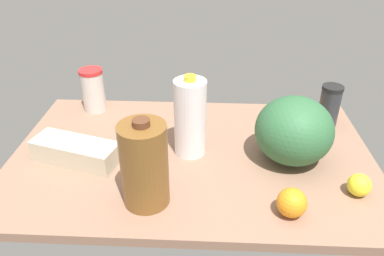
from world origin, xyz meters
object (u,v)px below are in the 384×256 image
(tumbler_cup, at_px, (93,90))
(orange_far_back, at_px, (298,107))
(egg_carton, at_px, (76,151))
(watermelon, at_px, (294,131))
(orange_by_jug, at_px, (292,203))
(lemon_near_front, at_px, (359,185))
(shaker_bottle, at_px, (329,105))
(chocolate_milk_jug, at_px, (144,165))
(milk_jug, at_px, (190,118))

(tumbler_cup, relative_size, orange_far_back, 2.40)
(tumbler_cup, height_order, egg_carton, tumbler_cup)
(watermelon, relative_size, orange_by_jug, 3.03)
(egg_carton, height_order, lemon_near_front, egg_carton)
(tumbler_cup, height_order, shaker_bottle, tumbler_cup)
(chocolate_milk_jug, distance_m, orange_by_jug, 0.40)
(milk_jug, bearing_deg, chocolate_milk_jug, -113.53)
(milk_jug, height_order, chocolate_milk_jug, milk_jug)
(tumbler_cup, distance_m, orange_by_jug, 0.89)
(chocolate_milk_jug, bearing_deg, egg_carton, 145.21)
(milk_jug, xyz_separation_m, egg_carton, (-0.37, -0.07, -0.09))
(watermelon, distance_m, orange_far_back, 0.32)
(orange_far_back, bearing_deg, shaker_bottle, -33.60)
(tumbler_cup, bearing_deg, egg_carton, -84.22)
(milk_jug, xyz_separation_m, chocolate_milk_jug, (-0.11, -0.25, -0.01))
(shaker_bottle, distance_m, orange_by_jug, 0.55)
(watermelon, distance_m, egg_carton, 0.70)
(milk_jug, relative_size, tumbler_cup, 1.60)
(milk_jug, xyz_separation_m, watermelon, (0.33, -0.03, -0.02))
(chocolate_milk_jug, distance_m, tumbler_cup, 0.61)
(egg_carton, distance_m, lemon_near_front, 0.87)
(chocolate_milk_jug, distance_m, egg_carton, 0.33)
(milk_jug, bearing_deg, lemon_near_front, -21.56)
(orange_by_jug, bearing_deg, orange_far_back, 77.58)
(tumbler_cup, bearing_deg, milk_jug, -35.37)
(milk_jug, xyz_separation_m, tumbler_cup, (-0.40, 0.29, -0.04))
(lemon_near_front, bearing_deg, watermelon, 134.23)
(watermelon, bearing_deg, tumbler_cup, 156.89)
(milk_jug, relative_size, watermelon, 1.13)
(milk_jug, height_order, tumbler_cup, milk_jug)
(orange_by_jug, bearing_deg, lemon_near_front, 23.89)
(tumbler_cup, height_order, orange_far_back, tumbler_cup)
(chocolate_milk_jug, xyz_separation_m, orange_by_jug, (0.39, -0.04, -0.08))
(watermelon, distance_m, tumbler_cup, 0.79)
(milk_jug, height_order, orange_by_jug, milk_jug)
(watermelon, relative_size, orange_far_back, 3.39)
(orange_by_jug, distance_m, lemon_near_front, 0.23)
(shaker_bottle, bearing_deg, tumbler_cup, 175.37)
(chocolate_milk_jug, bearing_deg, orange_far_back, 45.48)
(chocolate_milk_jug, xyz_separation_m, egg_carton, (-0.26, 0.18, -0.09))
(milk_jug, xyz_separation_m, shaker_bottle, (0.51, 0.21, -0.05))
(shaker_bottle, distance_m, lemon_near_front, 0.41)
(chocolate_milk_jug, height_order, egg_carton, chocolate_milk_jug)
(shaker_bottle, xyz_separation_m, orange_by_jug, (-0.22, -0.50, -0.04))
(chocolate_milk_jug, height_order, watermelon, chocolate_milk_jug)
(tumbler_cup, xyz_separation_m, lemon_near_front, (0.89, -0.48, -0.05))
(watermelon, relative_size, shaker_bottle, 1.56)
(orange_by_jug, bearing_deg, milk_jug, 134.86)
(milk_jug, distance_m, tumbler_cup, 0.49)
(orange_far_back, bearing_deg, egg_carton, -155.86)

